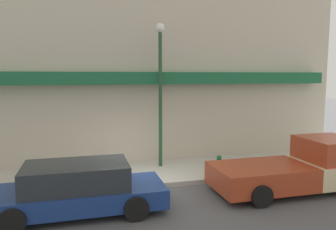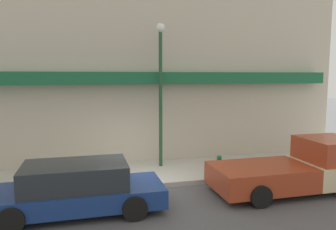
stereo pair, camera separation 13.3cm
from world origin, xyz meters
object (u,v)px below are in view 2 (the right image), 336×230
at_px(parked_car, 76,189).
at_px(fire_hydrant, 219,164).
at_px(pickup_truck, 299,168).
at_px(street_lamp, 161,79).

height_order(parked_car, fire_hydrant, parked_car).
relative_size(pickup_truck, fire_hydrant, 7.93).
distance_m(pickup_truck, parked_car, 7.20).
xyz_separation_m(pickup_truck, fire_hydrant, (-1.97, 2.08, -0.25)).
xyz_separation_m(parked_car, street_lamp, (3.27, 3.48, 3.03)).
bearing_deg(fire_hydrant, pickup_truck, -46.63).
height_order(fire_hydrant, street_lamp, street_lamp).
bearing_deg(fire_hydrant, street_lamp, 144.53).
distance_m(pickup_truck, fire_hydrant, 2.87).
relative_size(fire_hydrant, street_lamp, 0.12).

